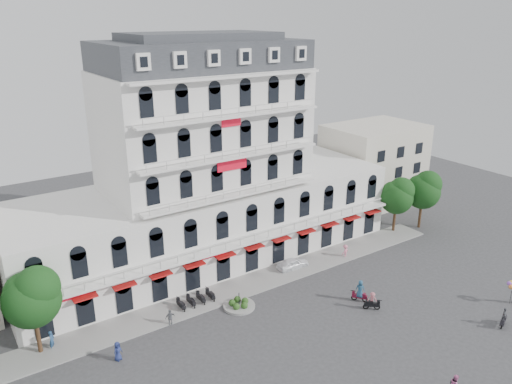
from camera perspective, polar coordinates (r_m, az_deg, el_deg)
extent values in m
plane|color=#38383A|center=(48.51, 5.09, -15.06)|extent=(120.00, 120.00, 0.00)
cube|color=gray|center=(54.59, -0.93, -10.57)|extent=(53.00, 4.00, 0.16)
cube|color=silver|center=(59.59, -5.70, -3.21)|extent=(45.00, 14.00, 9.00)
cube|color=silver|center=(56.25, -6.07, 7.17)|extent=(22.00, 12.00, 13.00)
cube|color=#2D3035|center=(55.09, -6.38, 15.32)|extent=(21.56, 11.76, 3.00)
cube|color=#2D3035|center=(54.98, -6.46, 17.29)|extent=(15.84, 8.64, 0.80)
cube|color=#B41616|center=(54.09, -1.83, -6.77)|extent=(40.50, 1.00, 0.15)
cube|color=red|center=(51.70, -2.76, 3.28)|extent=(3.50, 0.10, 1.40)
cube|color=beige|center=(78.23, 13.22, 3.13)|extent=(14.00, 10.00, 12.00)
cylinder|color=gray|center=(51.04, -1.94, -12.88)|extent=(3.20, 3.20, 0.24)
cylinder|color=black|center=(50.62, -1.95, -12.14)|extent=(0.08, 0.08, 1.40)
sphere|color=#2B531B|center=(51.18, -1.27, -12.34)|extent=(0.70, 0.70, 0.70)
sphere|color=#2B531B|center=(51.44, -2.14, -12.16)|extent=(0.70, 0.70, 0.70)
sphere|color=#2B531B|center=(50.92, -2.75, -12.54)|extent=(0.70, 0.70, 0.70)
sphere|color=#2B531B|center=(50.32, -2.27, -12.96)|extent=(0.70, 0.70, 0.70)
sphere|color=#2B531B|center=(50.47, -1.34, -12.84)|extent=(0.70, 0.70, 0.70)
cylinder|color=#382314|center=(47.85, -23.65, -14.69)|extent=(0.36, 0.36, 3.74)
sphere|color=#103312|center=(46.12, -24.23, -11.18)|extent=(4.76, 4.76, 4.76)
sphere|color=#103312|center=(45.38, -23.73, -10.01)|extent=(3.74, 3.74, 3.74)
sphere|color=#103312|center=(46.02, -24.92, -10.38)|extent=(3.40, 3.40, 3.40)
cylinder|color=#382314|center=(69.13, 15.52, -3.05)|extent=(0.36, 0.36, 3.43)
sphere|color=#103312|center=(68.03, 15.75, -0.62)|extent=(4.37, 4.37, 4.37)
sphere|color=#103312|center=(67.88, 16.30, 0.19)|extent=(3.43, 3.43, 3.43)
sphere|color=#103312|center=(67.71, 15.39, -0.12)|extent=(3.12, 3.12, 3.12)
cylinder|color=#382314|center=(71.46, 18.24, -2.49)|extent=(0.36, 0.36, 3.65)
sphere|color=#103312|center=(70.33, 18.53, 0.02)|extent=(4.65, 4.65, 4.65)
sphere|color=#103312|center=(70.21, 19.06, 0.86)|extent=(3.65, 3.65, 3.65)
sphere|color=#103312|center=(69.99, 18.19, 0.54)|extent=(3.32, 3.32, 3.32)
imported|color=white|center=(57.82, 4.22, -8.14)|extent=(3.86, 1.64, 1.30)
cube|color=maroon|center=(52.79, 11.76, -11.58)|extent=(1.19, 1.40, 0.35)
torus|color=black|center=(52.97, 11.14, -11.76)|extent=(0.46, 0.55, 0.60)
torus|color=black|center=(52.89, 12.34, -11.90)|extent=(0.46, 0.55, 0.60)
imported|color=navy|center=(52.36, 11.83, -10.79)|extent=(1.04, 1.10, 1.89)
cube|color=#232127|center=(53.37, 26.42, -13.05)|extent=(1.53, 0.85, 0.35)
torus|color=black|center=(53.04, 26.26, -13.58)|extent=(0.60, 0.32, 0.60)
torus|color=black|center=(53.98, 26.48, -13.01)|extent=(0.60, 0.32, 0.60)
imported|color=slate|center=(53.05, 26.52, -12.46)|extent=(0.94, 0.64, 1.48)
cube|color=black|center=(51.70, 13.08, -12.42)|extent=(1.38, 1.22, 0.35)
torus|color=black|center=(51.92, 13.67, -12.67)|extent=(0.54, 0.47, 0.60)
torus|color=black|center=(51.76, 12.44, -12.67)|extent=(0.54, 0.47, 0.60)
imported|color=#B9616C|center=(51.37, 13.13, -11.82)|extent=(1.08, 1.02, 1.46)
imported|color=navy|center=(45.48, -15.53, -17.12)|extent=(1.01, 0.89, 1.74)
imported|color=slate|center=(48.74, -9.77, -13.94)|extent=(1.01, 0.54, 1.64)
imported|color=pink|center=(60.98, 10.15, -6.67)|extent=(1.19, 0.87, 1.66)
imported|color=navy|center=(48.49, -22.30, -15.38)|extent=(0.72, 0.79, 1.80)
cylinder|color=black|center=(57.14, 27.13, -10.42)|extent=(0.04, 0.04, 2.00)
sphere|color=yellow|center=(56.85, 27.14, -9.19)|extent=(0.44, 0.44, 0.44)
sphere|color=#994CD8|center=(56.56, 26.96, -9.29)|extent=(0.44, 0.44, 0.44)
sphere|color=orange|center=(56.39, 27.11, -9.63)|extent=(0.44, 0.44, 0.44)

